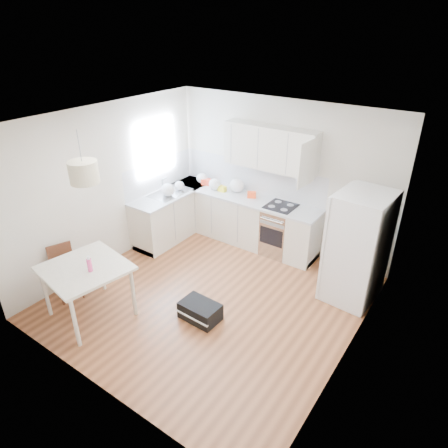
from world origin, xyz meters
name	(u,v)px	position (x,y,z in m)	size (l,w,h in m)	color
floor	(211,297)	(0.00, 0.00, 0.00)	(4.20, 4.20, 0.00)	brown
ceiling	(208,122)	(0.00, 0.00, 2.70)	(4.20, 4.20, 0.00)	white
wall_back	(280,176)	(0.00, 2.10, 1.35)	(4.20, 4.20, 0.00)	beige
wall_left	(109,187)	(-2.10, 0.00, 1.35)	(4.20, 4.20, 0.00)	beige
wall_right	(359,267)	(2.10, 0.00, 1.35)	(4.20, 4.20, 0.00)	beige
window_glassblock	(155,147)	(-2.09, 1.15, 1.75)	(0.02, 1.00, 1.00)	#BFE0F9
cabinets_back	(242,219)	(-0.60, 1.80, 0.44)	(3.00, 0.60, 0.88)	silver
cabinets_left	(173,215)	(-1.80, 1.20, 0.44)	(0.60, 1.80, 0.88)	silver
counter_back	(242,197)	(-0.60, 1.80, 0.90)	(3.02, 0.64, 0.04)	#A8ABAD
counter_left	(172,193)	(-1.80, 1.20, 0.90)	(0.64, 1.82, 0.04)	#A8ABAD
backsplash_back	(251,177)	(-0.60, 2.09, 1.21)	(3.00, 0.01, 0.58)	white
backsplash_left	(159,174)	(-2.09, 1.20, 1.21)	(0.01, 1.80, 0.58)	white
upper_cabinets	(270,148)	(-0.15, 1.94, 1.88)	(1.70, 0.32, 0.75)	silver
range_oven	(279,231)	(0.20, 1.80, 0.44)	(0.50, 0.61, 0.88)	#B4B7B9
sink	(170,193)	(-1.80, 1.15, 0.92)	(0.50, 0.80, 0.16)	#B4B7B9
refrigerator	(359,248)	(1.75, 1.30, 0.86)	(0.82, 0.86, 1.71)	white
dining_table	(86,273)	(-1.17, -1.31, 0.73)	(1.20, 1.20, 0.82)	beige
dining_chair	(66,273)	(-1.80, -1.23, 0.42)	(0.36, 0.36, 0.85)	#462415
drink_bottle	(89,264)	(-1.02, -1.32, 0.94)	(0.06, 0.06, 0.23)	#E43F82
gym_bag	(200,311)	(0.16, -0.48, 0.13)	(0.56, 0.37, 0.26)	black
pendant_lamp	(84,172)	(-1.02, -1.17, 2.18)	(0.36, 0.36, 0.28)	beige
grocery_bag_a	(202,178)	(-1.60, 1.88, 1.02)	(0.23, 0.20, 0.21)	white
grocery_bag_b	(215,184)	(-1.20, 1.76, 1.03)	(0.24, 0.20, 0.22)	white
grocery_bag_c	(237,185)	(-0.79, 1.91, 1.05)	(0.29, 0.25, 0.26)	white
grocery_bag_d	(179,186)	(-1.74, 1.36, 1.01)	(0.19, 0.17, 0.17)	white
grocery_bag_e	(168,190)	(-1.73, 1.03, 1.04)	(0.26, 0.22, 0.24)	white
snack_orange	(252,195)	(-0.43, 1.84, 0.97)	(0.16, 0.10, 0.11)	#FB4516
snack_yellow	(222,189)	(-1.04, 1.77, 0.97)	(0.15, 0.10, 0.10)	yellow
snack_red	(206,182)	(-1.49, 1.86, 0.98)	(0.18, 0.11, 0.12)	red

